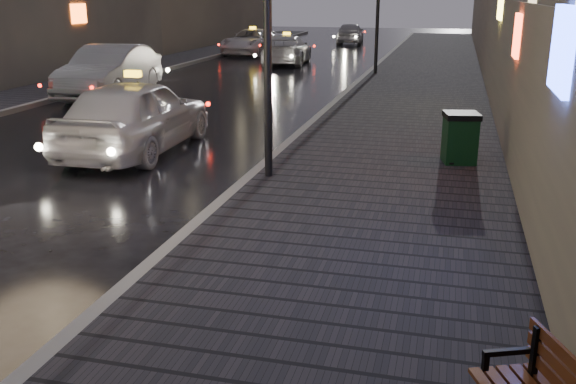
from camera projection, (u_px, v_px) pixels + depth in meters
name	position (u px, v px, depth m)	size (l,w,h in m)	color
sidewalk	(424.00, 80.00, 25.18)	(4.60, 58.00, 0.15)	black
curb	(363.00, 78.00, 25.75)	(0.20, 58.00, 0.15)	slate
sidewalk_far	(132.00, 70.00, 28.17)	(2.40, 58.00, 0.15)	black
curb_far	(160.00, 71.00, 27.86)	(0.20, 58.00, 0.15)	slate
trash_bin	(460.00, 137.00, 12.56)	(0.77, 0.77, 0.99)	black
taxi_near	(136.00, 115.00, 13.92)	(1.94, 4.81, 1.64)	silver
car_left_mid	(110.00, 71.00, 21.33)	(1.79, 5.13, 1.69)	gray
taxi_mid	(287.00, 50.00, 31.06)	(1.94, 4.78, 1.39)	silver
taxi_far	(253.00, 42.00, 36.00)	(2.31, 5.00, 1.39)	silver
car_far	(350.00, 33.00, 43.03)	(1.68, 4.17, 1.42)	#97979F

